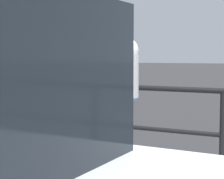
# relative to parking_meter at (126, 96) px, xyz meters

# --- Properties ---
(parking_meter) EXTENTS (0.18, 0.19, 1.53)m
(parking_meter) POSITION_rel_parking_meter_xyz_m (0.00, 0.00, 0.00)
(parking_meter) COLOR slate
(parking_meter) RESTS_ON sidewalk_curb
(pedestrian_at_meter) EXTENTS (0.71, 0.48, 1.74)m
(pedestrian_at_meter) POSITION_rel_parking_meter_xyz_m (-0.50, 0.15, -0.13)
(pedestrian_at_meter) COLOR slate
(pedestrian_at_meter) RESTS_ON sidewalk_curb
(background_railing) EXTENTS (24.06, 0.06, 1.07)m
(background_railing) POSITION_rel_parking_meter_xyz_m (0.33, 1.69, -0.36)
(background_railing) COLOR black
(background_railing) RESTS_ON sidewalk_curb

